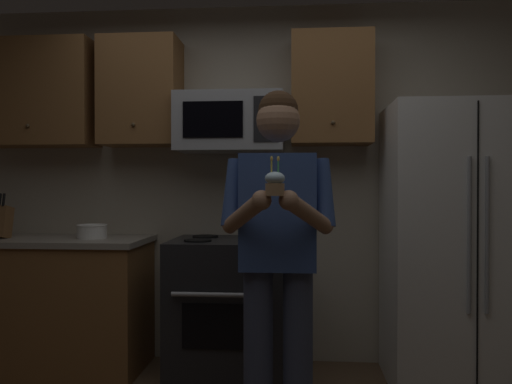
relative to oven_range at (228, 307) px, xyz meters
name	(u,v)px	position (x,y,z in m)	size (l,w,h in m)	color
wall_back	(255,183)	(0.15, 0.39, 0.84)	(4.40, 0.10, 2.60)	#B7AD99
oven_range	(228,307)	(0.00, 0.00, 0.00)	(0.76, 0.70, 0.93)	black
microwave	(230,123)	(0.00, 0.12, 1.26)	(0.74, 0.41, 0.40)	#9EA0A5
refrigerator	(458,245)	(1.50, -0.04, 0.44)	(0.90, 0.75, 1.80)	white
cabinet_row_upper	(151,92)	(-0.57, 0.17, 1.49)	(2.78, 0.36, 0.76)	brown
counter_left	(44,303)	(-1.30, 0.02, 0.00)	(1.44, 0.66, 0.92)	brown
bowl_large_white	(92,231)	(-0.95, 0.00, 0.51)	(0.21, 0.21, 0.10)	white
person	(278,243)	(0.37, -0.88, 0.53)	(0.60, 0.48, 1.76)	#383F59
cupcake	(275,183)	(0.37, -1.21, 0.83)	(0.09, 0.09, 0.17)	#A87F56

